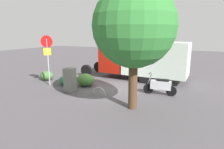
{
  "coord_description": "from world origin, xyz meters",
  "views": [
    {
      "loc": [
        -5.15,
        10.24,
        3.37
      ],
      "look_at": [
        -0.31,
        0.12,
        0.93
      ],
      "focal_mm": 30.91,
      "sensor_mm": 36.0,
      "label": 1
    }
  ],
  "objects_px": {
    "box_truck_near": "(142,58)",
    "stop_sign": "(47,52)",
    "motorcycle": "(160,86)",
    "street_tree": "(134,26)",
    "utility_cabinet": "(70,80)",
    "bike_rack_hoop": "(99,94)"
  },
  "relations": [
    {
      "from": "bike_rack_hoop",
      "to": "stop_sign",
      "type": "bearing_deg",
      "value": -4.74
    },
    {
      "from": "stop_sign",
      "to": "utility_cabinet",
      "type": "bearing_deg",
      "value": 164.94
    },
    {
      "from": "stop_sign",
      "to": "utility_cabinet",
      "type": "height_order",
      "value": "stop_sign"
    },
    {
      "from": "motorcycle",
      "to": "street_tree",
      "type": "bearing_deg",
      "value": 70.22
    },
    {
      "from": "utility_cabinet",
      "to": "street_tree",
      "type": "bearing_deg",
      "value": 168.67
    },
    {
      "from": "motorcycle",
      "to": "utility_cabinet",
      "type": "xyz_separation_m",
      "value": [
        4.86,
        1.67,
        0.17
      ]
    },
    {
      "from": "motorcycle",
      "to": "bike_rack_hoop",
      "type": "height_order",
      "value": "motorcycle"
    },
    {
      "from": "box_truck_near",
      "to": "motorcycle",
      "type": "height_order",
      "value": "box_truck_near"
    },
    {
      "from": "street_tree",
      "to": "utility_cabinet",
      "type": "height_order",
      "value": "street_tree"
    },
    {
      "from": "stop_sign",
      "to": "bike_rack_hoop",
      "type": "height_order",
      "value": "stop_sign"
    },
    {
      "from": "box_truck_near",
      "to": "bike_rack_hoop",
      "type": "distance_m",
      "value": 4.85
    },
    {
      "from": "motorcycle",
      "to": "utility_cabinet",
      "type": "distance_m",
      "value": 5.14
    },
    {
      "from": "utility_cabinet",
      "to": "box_truck_near",
      "type": "bearing_deg",
      "value": -121.31
    },
    {
      "from": "motorcycle",
      "to": "utility_cabinet",
      "type": "bearing_deg",
      "value": 15.57
    },
    {
      "from": "street_tree",
      "to": "box_truck_near",
      "type": "bearing_deg",
      "value": -77.16
    },
    {
      "from": "box_truck_near",
      "to": "utility_cabinet",
      "type": "distance_m",
      "value": 5.58
    },
    {
      "from": "stop_sign",
      "to": "utility_cabinet",
      "type": "distance_m",
      "value": 2.63
    },
    {
      "from": "stop_sign",
      "to": "motorcycle",
      "type": "bearing_deg",
      "value": -171.03
    },
    {
      "from": "box_truck_near",
      "to": "stop_sign",
      "type": "height_order",
      "value": "stop_sign"
    },
    {
      "from": "box_truck_near",
      "to": "bike_rack_hoop",
      "type": "height_order",
      "value": "box_truck_near"
    },
    {
      "from": "box_truck_near",
      "to": "motorcycle",
      "type": "xyz_separation_m",
      "value": [
        -2.0,
        3.04,
        -1.03
      ]
    },
    {
      "from": "box_truck_near",
      "to": "bike_rack_hoop",
      "type": "xyz_separation_m",
      "value": [
        1.06,
        4.47,
        -1.55
      ]
    }
  ]
}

